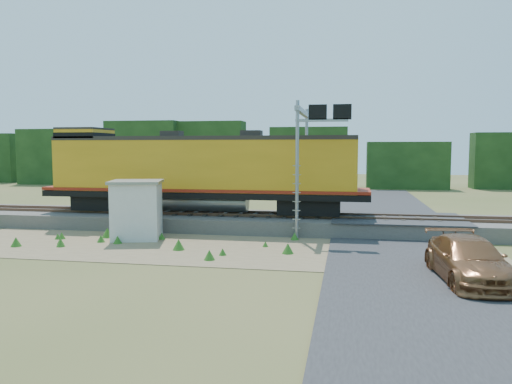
% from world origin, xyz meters
% --- Properties ---
extents(ground, '(140.00, 140.00, 0.00)m').
position_xyz_m(ground, '(0.00, 0.00, 0.00)').
color(ground, '#475123').
rests_on(ground, ground).
extents(ballast, '(70.00, 5.00, 0.80)m').
position_xyz_m(ballast, '(0.00, 6.00, 0.40)').
color(ballast, slate).
rests_on(ballast, ground).
extents(rails, '(70.00, 1.54, 0.16)m').
position_xyz_m(rails, '(0.00, 6.00, 0.88)').
color(rails, brown).
rests_on(rails, ballast).
extents(dirt_shoulder, '(26.00, 8.00, 0.03)m').
position_xyz_m(dirt_shoulder, '(-2.00, 0.50, 0.01)').
color(dirt_shoulder, '#8C7754').
rests_on(dirt_shoulder, ground).
extents(road, '(7.00, 66.00, 0.86)m').
position_xyz_m(road, '(7.00, 0.74, 0.09)').
color(road, '#38383A').
rests_on(road, ground).
extents(tree_line_north, '(130.00, 3.00, 6.50)m').
position_xyz_m(tree_line_north, '(0.00, 38.00, 3.07)').
color(tree_line_north, '#183312').
rests_on(tree_line_north, ground).
extents(weed_clumps, '(15.00, 6.20, 0.56)m').
position_xyz_m(weed_clumps, '(-3.50, 0.10, 0.00)').
color(weed_clumps, '#2C661D').
rests_on(weed_clumps, ground).
extents(locomotive, '(18.89, 2.88, 4.87)m').
position_xyz_m(locomotive, '(-4.21, 6.00, 3.36)').
color(locomotive, black).
rests_on(locomotive, rails).
extents(shed, '(3.08, 3.08, 2.99)m').
position_xyz_m(shed, '(-6.23, 1.82, 1.52)').
color(shed, silver).
rests_on(shed, ground).
extents(signal_gantry, '(2.77, 6.20, 7.00)m').
position_xyz_m(signal_gantry, '(2.14, 5.34, 5.25)').
color(signal_gantry, gray).
rests_on(signal_gantry, ground).
extents(car, '(2.58, 5.40, 1.52)m').
position_xyz_m(car, '(8.47, -3.79, 0.76)').
color(car, '#915B36').
rests_on(car, ground).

